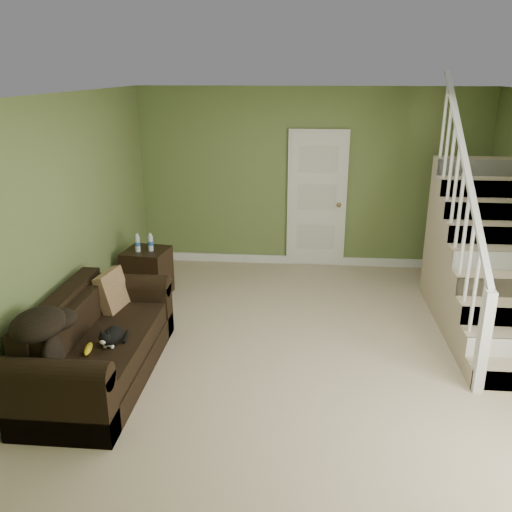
% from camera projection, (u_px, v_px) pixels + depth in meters
% --- Properties ---
extents(floor, '(5.00, 5.50, 0.01)m').
position_uv_depth(floor, '(308.00, 351.00, 5.71)').
color(floor, tan).
rests_on(floor, ground).
extents(ceiling, '(5.00, 5.50, 0.01)m').
position_uv_depth(ceiling, '(317.00, 94.00, 4.86)').
color(ceiling, white).
rests_on(ceiling, wall_back).
extents(wall_back, '(5.00, 0.04, 2.60)m').
position_uv_depth(wall_back, '(311.00, 179.00, 7.88)').
color(wall_back, olive).
rests_on(wall_back, floor).
extents(wall_front, '(5.00, 0.04, 2.60)m').
position_uv_depth(wall_front, '(316.00, 390.00, 2.70)').
color(wall_front, olive).
rests_on(wall_front, floor).
extents(wall_left, '(0.04, 5.50, 2.60)m').
position_uv_depth(wall_left, '(65.00, 227.00, 5.50)').
color(wall_left, olive).
rests_on(wall_left, floor).
extents(baseboard_back, '(5.00, 0.04, 0.12)m').
position_uv_depth(baseboard_back, '(308.00, 260.00, 8.25)').
color(baseboard_back, white).
rests_on(baseboard_back, floor).
extents(baseboard_left, '(0.04, 5.50, 0.12)m').
position_uv_depth(baseboard_left, '(81.00, 336.00, 5.90)').
color(baseboard_left, white).
rests_on(baseboard_left, floor).
extents(door, '(0.86, 0.12, 2.02)m').
position_uv_depth(door, '(317.00, 200.00, 7.92)').
color(door, white).
rests_on(door, floor).
extents(staircase, '(1.00, 2.51, 2.82)m').
position_uv_depth(staircase, '(483.00, 268.00, 6.24)').
color(staircase, tan).
rests_on(staircase, floor).
extents(sofa, '(0.90, 2.08, 0.82)m').
position_uv_depth(sofa, '(96.00, 348.00, 5.14)').
color(sofa, black).
rests_on(sofa, floor).
extents(side_table, '(0.59, 0.59, 0.86)m').
position_uv_depth(side_table, '(147.00, 273.00, 7.01)').
color(side_table, black).
rests_on(side_table, floor).
extents(cat, '(0.20, 0.43, 0.21)m').
position_uv_depth(cat, '(112.00, 336.00, 4.89)').
color(cat, black).
rests_on(cat, sofa).
extents(banana, '(0.09, 0.22, 0.06)m').
position_uv_depth(banana, '(88.00, 349.00, 4.78)').
color(banana, yellow).
rests_on(banana, sofa).
extents(throw_pillow, '(0.27, 0.45, 0.44)m').
position_uv_depth(throw_pillow, '(113.00, 291.00, 5.64)').
color(throw_pillow, '#523120').
rests_on(throw_pillow, sofa).
extents(throw_blanket, '(0.44, 0.56, 0.23)m').
position_uv_depth(throw_blanket, '(38.00, 324.00, 4.40)').
color(throw_blanket, black).
rests_on(throw_blanket, sofa).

